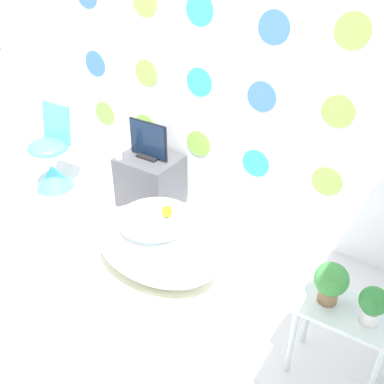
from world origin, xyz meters
name	(u,v)px	position (x,y,z in m)	size (l,w,h in m)	color
ground_plane	(64,321)	(0.00, 0.00, 0.00)	(12.00, 12.00, 0.00)	silver
wall_back_dotted	(203,61)	(0.00, 1.69, 1.30)	(4.98, 0.05, 2.60)	white
rug	(149,282)	(0.25, 0.60, 0.00)	(0.99, 0.76, 0.01)	silver
bathtub	(157,244)	(0.22, 0.73, 0.25)	(1.00, 0.65, 0.50)	white
rubber_duck	(167,211)	(0.29, 0.78, 0.54)	(0.08, 0.09, 0.09)	yellow
chair	(52,162)	(-1.33, 1.15, 0.27)	(0.38, 0.38, 0.80)	#4CC6DB
tv_cabinet	(150,181)	(-0.37, 1.42, 0.24)	(0.51, 0.42, 0.48)	#4C4C51
tv	(148,142)	(-0.37, 1.42, 0.62)	(0.38, 0.12, 0.33)	black
vase	(118,149)	(-0.57, 1.27, 0.56)	(0.07, 0.07, 0.19)	white
side_table	(343,324)	(1.59, 0.58, 0.41)	(0.49, 0.30, 0.51)	silver
potted_plant_left	(331,281)	(1.48, 0.59, 0.65)	(0.18, 0.18, 0.25)	#8C6B4C
potted_plant_right	(373,304)	(1.70, 0.57, 0.63)	(0.14, 0.14, 0.22)	white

